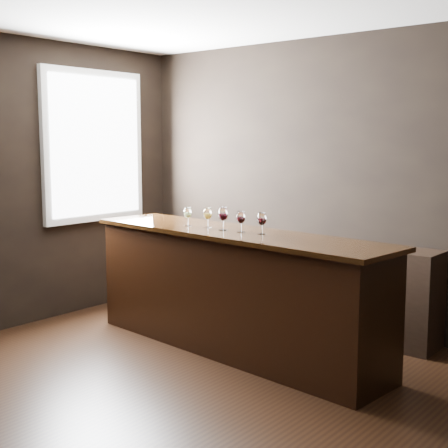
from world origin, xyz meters
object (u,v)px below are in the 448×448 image
Objects in this scene: bar_counter at (234,293)px; glass_red_a at (223,214)px; back_bar_shelf at (315,284)px; glass_red_b at (241,218)px; glass_white at (188,213)px; glass_amber at (208,214)px; glass_red_c at (262,219)px.

glass_red_a reaches higher than bar_counter.
glass_red_b is (-0.11, -1.03, 0.73)m from back_bar_shelf.
bar_counter is 0.84m from glass_white.
glass_white is 0.94× the size of glass_red_b.
glass_red_a is 1.13× the size of glass_red_b.
glass_red_a reaches higher than glass_amber.
back_bar_shelf is 1.26m from glass_red_c.
glass_amber is (-0.50, -1.00, 0.73)m from back_bar_shelf.
back_bar_shelf is at bearing 84.53° from bar_counter.
back_bar_shelf is at bearing 83.89° from glass_red_b.
glass_red_b is at bearing -96.11° from back_bar_shelf.
glass_red_c reaches higher than glass_amber.
glass_red_c is at bearing 1.33° from glass_white.
glass_red_a is (-0.10, -0.02, 0.68)m from bar_counter.
glass_amber is at bearing 178.66° from glass_red_c.
glass_red_a is at bearing -162.82° from bar_counter.
glass_white is 0.84× the size of glass_red_a.
glass_white is 0.21m from glass_amber.
glass_red_c is (0.29, 0.00, 0.67)m from bar_counter.
glass_amber is at bearing 169.57° from glass_red_a.
glass_red_a is (0.21, -0.04, 0.02)m from glass_amber.
glass_red_b is at bearing -4.00° from glass_amber.
bar_counter is at bearing -3.14° from glass_amber.
glass_white reaches higher than back_bar_shelf.
glass_amber is (-0.31, 0.02, 0.66)m from bar_counter.
back_bar_shelf is at bearing 95.49° from glass_red_c.
glass_red_b is (0.39, -0.03, 0.00)m from glass_amber.
bar_counter is at bearing 172.78° from glass_red_b.
bar_counter is 15.70× the size of glass_red_c.
bar_counter is at bearing 11.95° from glass_red_a.
glass_white reaches higher than bar_counter.
glass_red_c reaches higher than glass_white.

